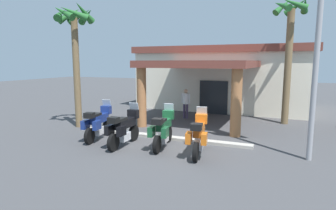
{
  "coord_description": "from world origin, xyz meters",
  "views": [
    {
      "loc": [
        4.1,
        -10.28,
        3.29
      ],
      "look_at": [
        -1.07,
        2.29,
        1.2
      ],
      "focal_mm": 30.22,
      "sensor_mm": 36.0,
      "label": 1
    }
  ],
  "objects_px": {
    "pedestrian": "(186,102)",
    "roadside_sign": "(321,3)",
    "palm_tree_roadside": "(75,34)",
    "motorcycle_blue": "(98,123)",
    "motorcycle_black": "(124,128)",
    "palm_tree_near_portico": "(290,37)",
    "motorcycle_orange": "(199,135)",
    "motel_building": "(225,77)",
    "motorcycle_green": "(163,130)"
  },
  "relations": [
    {
      "from": "motel_building",
      "to": "motorcycle_orange",
      "type": "relative_size",
      "value": 5.74
    },
    {
      "from": "palm_tree_roadside",
      "to": "motorcycle_blue",
      "type": "bearing_deg",
      "value": -33.99
    },
    {
      "from": "motel_building",
      "to": "motorcycle_blue",
      "type": "height_order",
      "value": "motel_building"
    },
    {
      "from": "motorcycle_green",
      "to": "palm_tree_near_portico",
      "type": "bearing_deg",
      "value": -41.04
    },
    {
      "from": "palm_tree_roadside",
      "to": "palm_tree_near_portico",
      "type": "xyz_separation_m",
      "value": [
        9.69,
        4.79,
        -0.07
      ]
    },
    {
      "from": "motel_building",
      "to": "roadside_sign",
      "type": "xyz_separation_m",
      "value": [
        4.92,
        -10.44,
        2.88
      ]
    },
    {
      "from": "motel_building",
      "to": "motorcycle_black",
      "type": "xyz_separation_m",
      "value": [
        -1.71,
        -11.41,
        -1.5
      ]
    },
    {
      "from": "palm_tree_roadside",
      "to": "motorcycle_black",
      "type": "bearing_deg",
      "value": -27.39
    },
    {
      "from": "motorcycle_green",
      "to": "motorcycle_orange",
      "type": "bearing_deg",
      "value": -107.76
    },
    {
      "from": "pedestrian",
      "to": "roadside_sign",
      "type": "relative_size",
      "value": 0.22
    },
    {
      "from": "motorcycle_black",
      "to": "roadside_sign",
      "type": "bearing_deg",
      "value": -81.99
    },
    {
      "from": "motorcycle_green",
      "to": "motorcycle_orange",
      "type": "relative_size",
      "value": 1.0
    },
    {
      "from": "palm_tree_roadside",
      "to": "roadside_sign",
      "type": "relative_size",
      "value": 0.79
    },
    {
      "from": "motorcycle_black",
      "to": "motorcycle_green",
      "type": "xyz_separation_m",
      "value": [
        1.51,
        0.39,
        0.0
      ]
    },
    {
      "from": "pedestrian",
      "to": "palm_tree_near_portico",
      "type": "xyz_separation_m",
      "value": [
        5.38,
        0.65,
        3.55
      ]
    },
    {
      "from": "motorcycle_blue",
      "to": "roadside_sign",
      "type": "relative_size",
      "value": 0.29
    },
    {
      "from": "motorcycle_blue",
      "to": "motorcycle_black",
      "type": "distance_m",
      "value": 1.56
    },
    {
      "from": "motorcycle_green",
      "to": "motorcycle_orange",
      "type": "height_order",
      "value": "same"
    },
    {
      "from": "motel_building",
      "to": "palm_tree_near_portico",
      "type": "xyz_separation_m",
      "value": [
        4.14,
        -4.64,
        2.34
      ]
    },
    {
      "from": "motel_building",
      "to": "roadside_sign",
      "type": "distance_m",
      "value": 11.9
    },
    {
      "from": "roadside_sign",
      "to": "motorcycle_black",
      "type": "bearing_deg",
      "value": -171.68
    },
    {
      "from": "motel_building",
      "to": "motorcycle_blue",
      "type": "bearing_deg",
      "value": -104.54
    },
    {
      "from": "motorcycle_blue",
      "to": "palm_tree_near_portico",
      "type": "height_order",
      "value": "palm_tree_near_portico"
    },
    {
      "from": "pedestrian",
      "to": "palm_tree_near_portico",
      "type": "height_order",
      "value": "palm_tree_near_portico"
    },
    {
      "from": "pedestrian",
      "to": "roadside_sign",
      "type": "height_order",
      "value": "roadside_sign"
    },
    {
      "from": "palm_tree_roadside",
      "to": "palm_tree_near_portico",
      "type": "height_order",
      "value": "palm_tree_near_portico"
    },
    {
      "from": "palm_tree_roadside",
      "to": "roadside_sign",
      "type": "xyz_separation_m",
      "value": [
        10.47,
        -1.02,
        0.47
      ]
    },
    {
      "from": "palm_tree_near_portico",
      "to": "roadside_sign",
      "type": "distance_m",
      "value": 5.88
    },
    {
      "from": "motel_building",
      "to": "roadside_sign",
      "type": "relative_size",
      "value": 1.64
    },
    {
      "from": "palm_tree_roadside",
      "to": "roadside_sign",
      "type": "bearing_deg",
      "value": -5.58
    },
    {
      "from": "pedestrian",
      "to": "palm_tree_roadside",
      "type": "xyz_separation_m",
      "value": [
        -4.32,
        -4.14,
        3.62
      ]
    },
    {
      "from": "motorcycle_orange",
      "to": "roadside_sign",
      "type": "distance_m",
      "value": 5.75
    },
    {
      "from": "palm_tree_roadside",
      "to": "roadside_sign",
      "type": "distance_m",
      "value": 10.53
    },
    {
      "from": "motorcycle_black",
      "to": "palm_tree_near_portico",
      "type": "height_order",
      "value": "palm_tree_near_portico"
    },
    {
      "from": "palm_tree_near_portico",
      "to": "roadside_sign",
      "type": "relative_size",
      "value": 0.87
    },
    {
      "from": "motel_building",
      "to": "motorcycle_black",
      "type": "height_order",
      "value": "motel_building"
    },
    {
      "from": "motorcycle_orange",
      "to": "motorcycle_blue",
      "type": "bearing_deg",
      "value": 76.79
    },
    {
      "from": "palm_tree_near_portico",
      "to": "motorcycle_blue",
      "type": "bearing_deg",
      "value": -139.15
    },
    {
      "from": "pedestrian",
      "to": "palm_tree_roadside",
      "type": "relative_size",
      "value": 0.28
    },
    {
      "from": "motorcycle_green",
      "to": "roadside_sign",
      "type": "relative_size",
      "value": 0.29
    },
    {
      "from": "motel_building",
      "to": "roadside_sign",
      "type": "height_order",
      "value": "roadside_sign"
    },
    {
      "from": "motorcycle_blue",
      "to": "pedestrian",
      "type": "xyz_separation_m",
      "value": [
        1.98,
        5.72,
        0.29
      ]
    },
    {
      "from": "palm_tree_roadside",
      "to": "palm_tree_near_portico",
      "type": "distance_m",
      "value": 10.81
    },
    {
      "from": "motorcycle_blue",
      "to": "palm_tree_roadside",
      "type": "xyz_separation_m",
      "value": [
        -2.34,
        1.58,
        3.91
      ]
    },
    {
      "from": "motorcycle_green",
      "to": "pedestrian",
      "type": "distance_m",
      "value": 5.84
    },
    {
      "from": "palm_tree_near_portico",
      "to": "roadside_sign",
      "type": "height_order",
      "value": "roadside_sign"
    },
    {
      "from": "motel_building",
      "to": "motorcycle_blue",
      "type": "relative_size",
      "value": 5.74
    },
    {
      "from": "motorcycle_orange",
      "to": "palm_tree_near_portico",
      "type": "relative_size",
      "value": 0.33
    },
    {
      "from": "palm_tree_roadside",
      "to": "motorcycle_green",
      "type": "bearing_deg",
      "value": -16.67
    },
    {
      "from": "palm_tree_roadside",
      "to": "palm_tree_near_portico",
      "type": "bearing_deg",
      "value": 26.27
    }
  ]
}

